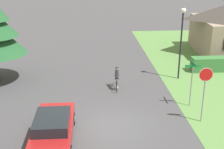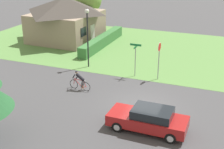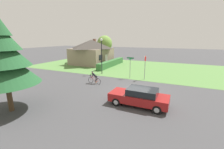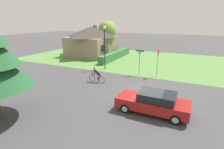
% 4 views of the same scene
% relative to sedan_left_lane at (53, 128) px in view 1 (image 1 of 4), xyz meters
% --- Properties ---
extents(ground_plane, '(140.00, 140.00, 0.00)m').
position_rel_sedan_left_lane_xyz_m(ground_plane, '(2.68, 1.08, -0.70)').
color(ground_plane, '#424244').
extents(sedan_left_lane, '(1.84, 4.38, 1.37)m').
position_rel_sedan_left_lane_xyz_m(sedan_left_lane, '(0.00, 0.00, 0.00)').
color(sedan_left_lane, maroon).
rests_on(sedan_left_lane, ground).
extents(cyclist, '(0.44, 1.73, 1.42)m').
position_rel_sedan_left_lane_xyz_m(cyclist, '(3.48, 6.03, -0.01)').
color(cyclist, black).
rests_on(cyclist, ground).
extents(stop_sign, '(0.70, 0.07, 2.96)m').
position_rel_sedan_left_lane_xyz_m(stop_sign, '(7.46, 1.29, 1.39)').
color(stop_sign, gray).
rests_on(stop_sign, ground).
extents(street_lamp, '(0.36, 0.36, 5.05)m').
position_rel_sedan_left_lane_xyz_m(street_lamp, '(8.00, 7.53, 2.82)').
color(street_lamp, black).
rests_on(street_lamp, ground).
extents(street_name_sign, '(0.90, 0.90, 2.66)m').
position_rel_sedan_left_lane_xyz_m(street_name_sign, '(7.43, 3.16, 1.15)').
color(street_name_sign, gray).
rests_on(street_name_sign, ground).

